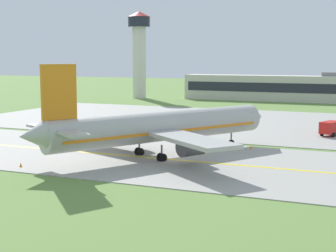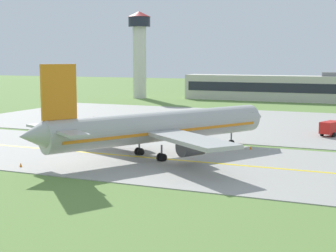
% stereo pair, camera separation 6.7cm
% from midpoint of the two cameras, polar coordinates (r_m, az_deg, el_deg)
% --- Properties ---
extents(ground_plane, '(500.00, 500.00, 0.00)m').
position_cam_midpoint_polar(ground_plane, '(68.36, 0.62, -3.81)').
color(ground_plane, olive).
extents(taxiway_strip, '(240.00, 28.00, 0.10)m').
position_cam_midpoint_polar(taxiway_strip, '(68.35, 0.62, -3.76)').
color(taxiway_strip, '#9E9B93').
rests_on(taxiway_strip, ground).
extents(apron_pad, '(140.00, 52.00, 0.10)m').
position_cam_midpoint_polar(apron_pad, '(105.84, 14.58, 0.03)').
color(apron_pad, '#9E9B93').
rests_on(apron_pad, ground).
extents(taxiway_centreline, '(220.00, 0.60, 0.01)m').
position_cam_midpoint_polar(taxiway_centreline, '(68.34, 0.62, -3.72)').
color(taxiway_centreline, yellow).
rests_on(taxiway_centreline, taxiway_strip).
extents(airplane_lead, '(30.08, 36.17, 12.70)m').
position_cam_midpoint_polar(airplane_lead, '(69.87, -0.95, -0.12)').
color(airplane_lead, '#ADADA8').
rests_on(airplane_lead, ground).
extents(service_truck_baggage, '(4.02, 6.34, 2.60)m').
position_cam_midpoint_polar(service_truck_baggage, '(93.56, 17.67, -0.13)').
color(service_truck_baggage, red).
rests_on(service_truck_baggage, ground).
extents(service_truck_catering, '(5.49, 5.87, 2.65)m').
position_cam_midpoint_polar(service_truck_catering, '(97.12, -7.43, 0.43)').
color(service_truck_catering, orange).
rests_on(service_truck_catering, ground).
extents(terminal_building, '(63.98, 8.37, 9.07)m').
position_cam_midpoint_polar(terminal_building, '(164.67, 12.87, 4.05)').
color(terminal_building, beige).
rests_on(terminal_building, ground).
extents(control_tower, '(7.60, 7.60, 28.42)m').
position_cam_midpoint_polar(control_tower, '(173.06, -3.14, 8.72)').
color(control_tower, silver).
rests_on(control_tower, ground).
extents(traffic_cone_near_edge, '(0.44, 0.44, 0.60)m').
position_cam_midpoint_polar(traffic_cone_near_edge, '(76.93, 9.11, -2.40)').
color(traffic_cone_near_edge, orange).
rests_on(traffic_cone_near_edge, ground).
extents(traffic_cone_mid_edge, '(0.44, 0.44, 0.60)m').
position_cam_midpoint_polar(traffic_cone_mid_edge, '(66.43, -15.85, -4.17)').
color(traffic_cone_mid_edge, orange).
rests_on(traffic_cone_mid_edge, ground).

